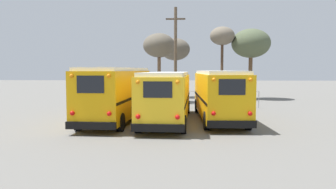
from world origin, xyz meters
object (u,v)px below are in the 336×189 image
Objects in this scene: utility_pole at (176,54)px; bare_tree_0 at (222,37)px; bare_tree_2 at (175,50)px; school_bus_1 at (168,95)px; school_bus_0 at (118,92)px; bare_tree_1 at (159,46)px; school_bus_2 at (218,93)px; bare_tree_3 at (251,44)px.

utility_pole is 1.14× the size of bare_tree_0.
utility_pole is at bearing -87.94° from bare_tree_2.
school_bus_0 is at bearing 168.37° from school_bus_1.
bare_tree_0 is at bearing 46.80° from utility_pole.
bare_tree_0 reaches higher than bare_tree_1.
school_bus_1 is (3.20, -0.66, -0.14)m from school_bus_0.
utility_pole reaches higher than school_bus_1.
bare_tree_0 is at bearing 82.96° from school_bus_2.
school_bus_0 is 1.63× the size of bare_tree_1.
bare_tree_2 is at bearing 79.76° from school_bus_0.
school_bus_2 is 15.60m from bare_tree_0.
school_bus_0 is 19.71m from bare_tree_3.
bare_tree_2 is at bearing 76.37° from bare_tree_1.
school_bus_0 is 1.44× the size of bare_tree_3.
school_bus_1 is 3.32m from school_bus_2.
school_bus_0 is 1.41× the size of bare_tree_0.
school_bus_0 is at bearing -126.20° from bare_tree_3.
school_bus_2 is 16.67m from bare_tree_3.
school_bus_2 is at bearing 2.02° from school_bus_0.
bare_tree_2 is (-0.10, 17.81, 3.86)m from school_bus_1.
bare_tree_2 is 0.89× the size of bare_tree_3.
utility_pole is at bearing 107.68° from school_bus_2.
utility_pole reaches higher than bare_tree_2.
utility_pole is 9.99m from bare_tree_3.
bare_tree_1 is 10.53m from bare_tree_3.
school_bus_2 is at bearing -67.24° from bare_tree_1.
bare_tree_2 is at bearing 168.97° from bare_tree_3.
bare_tree_2 is (1.39, 5.74, 0.01)m from bare_tree_1.
utility_pole is at bearing -144.09° from bare_tree_3.
utility_pole is (-3.03, 9.51, 2.92)m from school_bus_2.
bare_tree_2 reaches higher than school_bus_1.
bare_tree_1 is 5.91m from bare_tree_2.
bare_tree_3 reaches higher than bare_tree_2.
bare_tree_0 is 3.30m from bare_tree_3.
bare_tree_0 is at bearing -168.55° from bare_tree_3.
school_bus_0 is at bearing -177.98° from school_bus_2.
bare_tree_0 is 1.16× the size of bare_tree_1.
bare_tree_0 is 7.47m from bare_tree_1.
utility_pole is 1.31× the size of bare_tree_2.
utility_pole is (0.17, 10.40, 2.97)m from school_bus_1.
utility_pole is 1.32× the size of bare_tree_1.
utility_pole is 7.47m from bare_tree_2.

